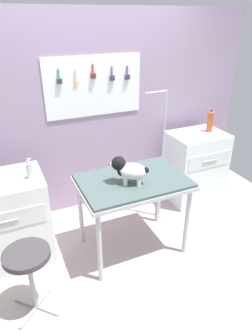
# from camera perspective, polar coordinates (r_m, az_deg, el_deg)

# --- Properties ---
(ground) EXTENTS (4.40, 4.00, 0.04)m
(ground) POSITION_cam_1_polar(r_m,az_deg,el_deg) (3.16, 3.05, -17.79)
(ground) COLOR #B1A29C
(rear_wall_panel) EXTENTS (4.00, 0.11, 2.30)m
(rear_wall_panel) POSITION_cam_1_polar(r_m,az_deg,el_deg) (3.58, -5.91, 9.86)
(rear_wall_panel) COLOR #9984A2
(rear_wall_panel) RESTS_ON ground
(grooming_table) EXTENTS (1.04, 0.70, 0.82)m
(grooming_table) POSITION_cam_1_polar(r_m,az_deg,el_deg) (2.88, 1.32, -3.52)
(grooming_table) COLOR #B7B7BC
(grooming_table) RESTS_ON ground
(grooming_arm) EXTENTS (0.30, 0.11, 1.54)m
(grooming_arm) POSITION_cam_1_polar(r_m,az_deg,el_deg) (3.40, 6.71, 0.83)
(grooming_arm) COLOR #B7B7BC
(grooming_arm) RESTS_ON ground
(dog) EXTENTS (0.34, 0.28, 0.26)m
(dog) POSITION_cam_1_polar(r_m,az_deg,el_deg) (2.71, 0.44, -0.32)
(dog) COLOR white
(dog) RESTS_ON grooming_table
(counter_left) EXTENTS (0.80, 0.58, 0.90)m
(counter_left) POSITION_cam_1_polar(r_m,az_deg,el_deg) (3.12, -21.99, -9.52)
(counter_left) COLOR white
(counter_left) RESTS_ON ground
(cabinet_right) EXTENTS (0.68, 0.54, 0.91)m
(cabinet_right) POSITION_cam_1_polar(r_m,az_deg,el_deg) (3.99, 12.92, 0.26)
(cabinet_right) COLOR white
(cabinet_right) RESTS_ON ground
(stool) EXTENTS (0.36, 0.36, 0.61)m
(stool) POSITION_cam_1_polar(r_m,az_deg,el_deg) (2.54, -18.14, -16.78)
(stool) COLOR #9E9EA3
(stool) RESTS_ON ground
(conditioner_bottle) EXTENTS (0.05, 0.05, 0.19)m
(conditioner_bottle) POSITION_cam_1_polar(r_m,az_deg,el_deg) (2.79, -17.92, -0.46)
(conditioner_bottle) COLOR #B2B2BB
(conditioner_bottle) RESTS_ON counter_left
(soda_bottle) EXTENTS (0.08, 0.08, 0.28)m
(soda_bottle) POSITION_cam_1_polar(r_m,az_deg,el_deg) (3.88, 15.70, 8.54)
(soda_bottle) COLOR #BD4D25
(soda_bottle) RESTS_ON cabinet_right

